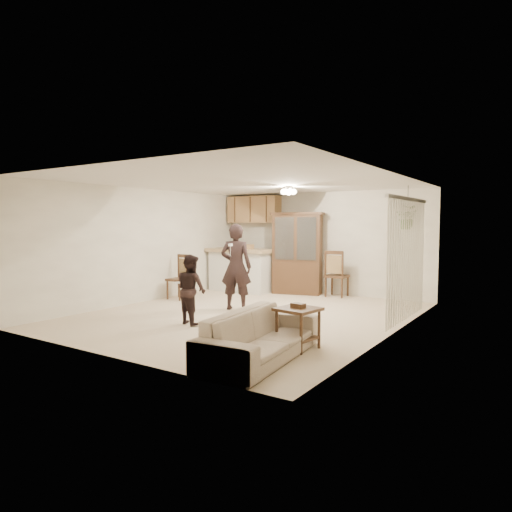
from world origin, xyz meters
The scene contains 23 objects.
floor centered at (0.00, 0.00, 0.00)m, with size 6.50×6.50×0.00m, color beige.
ceiling centered at (0.00, 0.00, 2.50)m, with size 5.50×6.50×0.02m, color silver.
wall_back centered at (0.00, 3.25, 1.25)m, with size 5.50×0.02×2.50m, color white.
wall_front centered at (0.00, -3.25, 1.25)m, with size 5.50×0.02×2.50m, color white.
wall_left centered at (-2.75, 0.00, 1.25)m, with size 0.02×6.50×2.50m, color white.
wall_right centered at (2.75, 0.00, 1.25)m, with size 0.02×6.50×2.50m, color white.
breakfast_bar centered at (-1.85, 2.35, 0.50)m, with size 1.60×0.55×1.00m, color silver.
bar_top centered at (-1.85, 2.35, 1.05)m, with size 1.75×0.70×0.08m, color tan.
upper_cabinets centered at (-1.90, 3.07, 2.10)m, with size 1.50×0.34×0.70m, color #9C7744.
vertical_blinds centered at (2.71, 0.90, 1.10)m, with size 0.06×2.30×2.10m, color white, non-canonical shape.
ceiling_fixture centered at (0.20, 1.20, 2.40)m, with size 0.36×0.36×0.20m, color beige, non-canonical shape.
hanging_plant centered at (2.30, 2.40, 1.85)m, with size 0.43×0.37×0.48m, color #315923.
plant_cord centered at (2.30, 2.40, 2.17)m, with size 0.01×0.01×0.65m, color black.
sofa centered at (1.74, -2.25, 0.37)m, with size 1.87×0.73×0.73m, color beige.
adult centered at (-0.49, 0.30, 0.90)m, with size 0.66×0.43×1.80m, color black.
child centered at (-0.37, -1.18, 0.68)m, with size 0.66×0.51×1.35m, color black.
china_hutch centered at (-0.45, 2.82, 0.99)m, with size 1.35×0.80×2.00m.
side_table centered at (1.91, -1.56, 0.30)m, with size 0.60×0.60×0.64m.
chair_bar centered at (-2.34, 0.63, 0.29)m, with size 0.45×0.45×1.02m.
chair_hutch_left centered at (-1.10, 2.97, 0.26)m, with size 0.48×0.48×0.94m.
chair_hutch_right centered at (0.54, 2.96, 0.31)m, with size 0.51×0.51×1.10m.
controller_adult centered at (-0.35, -0.08, 1.32)m, with size 0.05×0.15×0.05m, color white.
controller_child centered at (-0.45, -1.45, 0.74)m, with size 0.03×0.10×0.03m, color white.
Camera 1 is at (4.83, -7.07, 1.73)m, focal length 32.00 mm.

